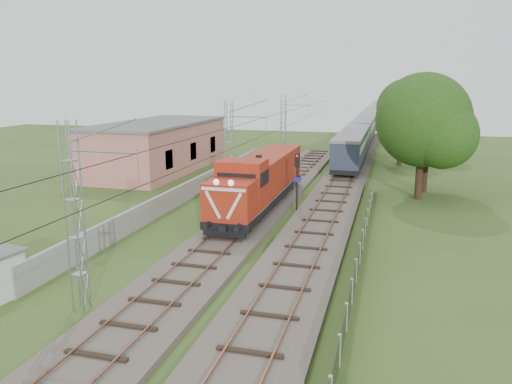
% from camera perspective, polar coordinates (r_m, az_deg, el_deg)
% --- Properties ---
extents(ground, '(140.00, 140.00, 0.00)m').
position_cam_1_polar(ground, '(28.28, -4.90, -7.07)').
color(ground, '#344C1C').
rests_on(ground, ground).
extents(track_main, '(4.20, 70.00, 0.45)m').
position_cam_1_polar(track_main, '(34.56, -0.90, -3.04)').
color(track_main, '#6B6054').
rests_on(track_main, ground).
extents(track_side, '(4.20, 80.00, 0.45)m').
position_cam_1_polar(track_side, '(46.11, 9.63, 0.76)').
color(track_side, '#6B6054').
rests_on(track_side, ground).
extents(catenary, '(3.31, 70.00, 8.00)m').
position_cam_1_polar(catenary, '(39.32, -3.02, 4.61)').
color(catenary, gray).
rests_on(catenary, ground).
extents(boundary_wall, '(0.25, 40.00, 1.50)m').
position_cam_1_polar(boundary_wall, '(41.14, -7.67, 0.21)').
color(boundary_wall, '#9E9E99').
rests_on(boundary_wall, ground).
extents(station_building, '(8.40, 20.40, 5.22)m').
position_cam_1_polar(station_building, '(55.09, -11.04, 5.20)').
color(station_building, tan).
rests_on(station_building, ground).
extents(fence, '(0.12, 32.00, 1.20)m').
position_cam_1_polar(fence, '(29.36, 12.07, -5.32)').
color(fence, black).
rests_on(fence, ground).
extents(locomotive, '(3.02, 17.25, 4.38)m').
position_cam_1_polar(locomotive, '(37.17, 0.50, 1.36)').
color(locomotive, black).
rests_on(locomotive, ground).
extents(coach_rake, '(2.86, 106.72, 3.30)m').
position_cam_1_polar(coach_rake, '(101.24, 12.99, 8.25)').
color(coach_rake, black).
rests_on(coach_rake, ground).
extents(signal_post, '(0.50, 0.39, 4.50)m').
position_cam_1_polar(signal_post, '(36.02, 4.74, 2.31)').
color(signal_post, black).
rests_on(signal_post, ground).
extents(tree_a, '(7.87, 7.49, 10.20)m').
position_cam_1_polar(tree_a, '(42.15, 18.70, 7.68)').
color(tree_a, '#3E2519').
rests_on(tree_a, ground).
extents(tree_b, '(6.55, 6.24, 8.49)m').
position_cam_1_polar(tree_b, '(45.26, 19.17, 6.58)').
color(tree_b, '#3E2519').
rests_on(tree_b, ground).
extents(tree_c, '(5.53, 5.27, 7.17)m').
position_cam_1_polar(tree_c, '(58.99, 16.40, 7.20)').
color(tree_c, '#3E2519').
rests_on(tree_c, ground).
extents(tree_d, '(7.51, 7.15, 9.73)m').
position_cam_1_polar(tree_d, '(65.84, 18.63, 8.96)').
color(tree_d, '#3E2519').
rests_on(tree_d, ground).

